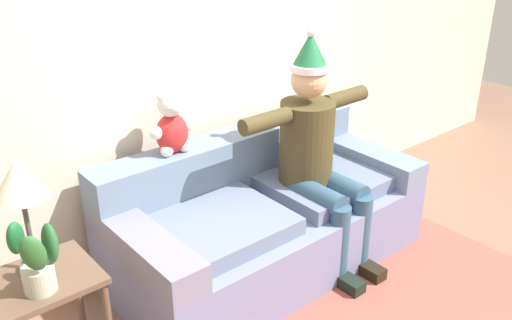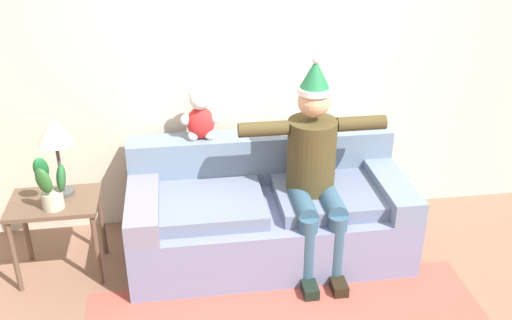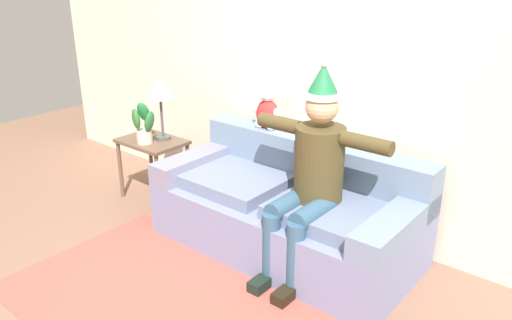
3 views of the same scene
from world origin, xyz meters
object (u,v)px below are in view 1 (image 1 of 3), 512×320
(couch, at_px, (263,218))
(person_seated, at_px, (317,151))
(side_table, at_px, (33,298))
(table_lamp, at_px, (20,184))
(potted_plant, at_px, (36,259))
(teddy_bear, at_px, (172,126))

(couch, relative_size, person_seated, 1.32)
(person_seated, distance_m, side_table, 1.79)
(side_table, bearing_deg, table_lamp, 54.84)
(person_seated, bearing_deg, couch, 151.10)
(person_seated, relative_size, table_lamp, 2.67)
(table_lamp, height_order, potted_plant, table_lamp)
(couch, bearing_deg, potted_plant, -173.02)
(person_seated, xyz_separation_m, teddy_bear, (-0.74, 0.46, 0.21))
(side_table, xyz_separation_m, potted_plant, (0.02, -0.09, 0.26))
(potted_plant, bearing_deg, couch, 6.98)
(teddy_bear, distance_m, side_table, 1.19)
(table_lamp, bearing_deg, side_table, -125.16)
(couch, height_order, teddy_bear, teddy_bear)
(teddy_bear, bearing_deg, side_table, -159.37)
(teddy_bear, height_order, potted_plant, teddy_bear)
(table_lamp, bearing_deg, potted_plant, -102.77)
(teddy_bear, xyz_separation_m, potted_plant, (-1.00, -0.48, -0.23))
(person_seated, distance_m, potted_plant, 1.74)
(couch, bearing_deg, side_table, -176.69)
(table_lamp, bearing_deg, teddy_bear, 17.32)
(side_table, height_order, table_lamp, table_lamp)
(potted_plant, bearing_deg, teddy_bear, 25.46)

